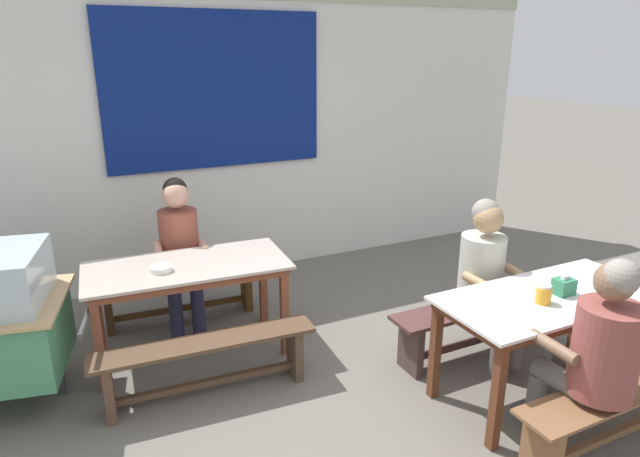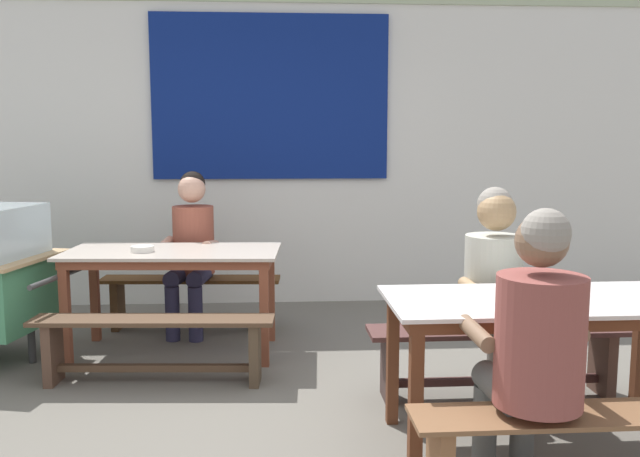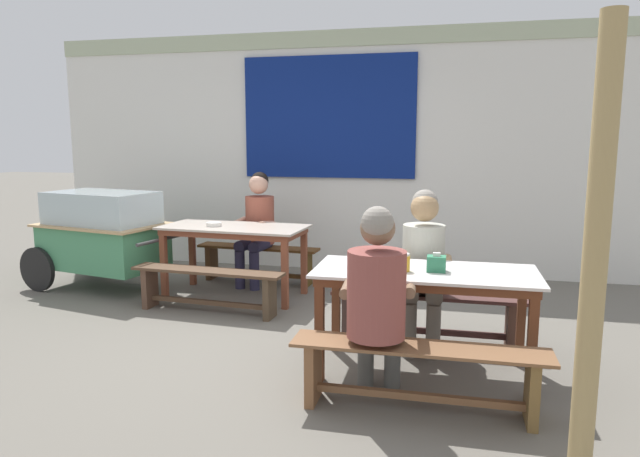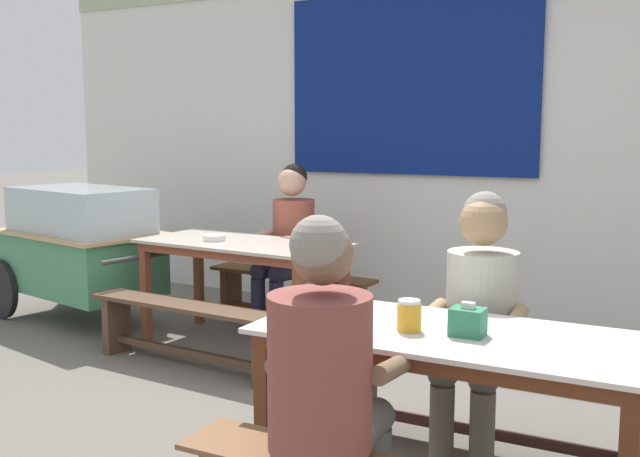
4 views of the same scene
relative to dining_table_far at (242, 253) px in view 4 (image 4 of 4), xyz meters
name	(u,v)px [view 4 (image 4 of 4)]	position (x,y,z in m)	size (l,w,h in m)	color
ground_plane	(226,424)	(0.74, -1.27, -0.67)	(40.00, 40.00, 0.00)	#666158
backdrop_wall	(417,129)	(0.74, 1.52, 0.88)	(7.41, 0.23, 2.95)	silver
dining_table_far	(242,253)	(0.00, 0.00, 0.00)	(1.54, 0.80, 0.75)	#BDAFA0
dining_table_near	(450,351)	(2.05, -1.58, 0.00)	(1.54, 0.72, 0.75)	silver
bench_far_back	(291,290)	(0.04, 0.61, -0.39)	(1.45, 0.34, 0.42)	brown
bench_far_front	(186,325)	(-0.04, -0.61, -0.39)	(1.53, 0.34, 0.42)	#4F3826
bench_near_back	(488,395)	(2.05, -0.97, -0.38)	(1.55, 0.31, 0.42)	#4C2D2A
food_cart	(81,243)	(-1.54, -0.04, -0.04)	(1.79, 1.13, 1.08)	#458D60
person_center_facing	(289,236)	(0.06, 0.55, 0.06)	(0.48, 0.56, 1.28)	#2D2B49
person_near_front	(326,371)	(1.79, -2.15, 0.05)	(0.48, 0.56, 1.27)	#5E605C
person_right_near_table	(479,309)	(2.01, -1.03, 0.05)	(0.46, 0.56, 1.26)	#6A645B
tissue_box	(468,322)	(2.13, -1.61, 0.14)	(0.13, 0.10, 0.13)	#2E7D56
condiment_jar	(409,316)	(1.90, -1.65, 0.14)	(0.10, 0.10, 0.13)	gold
soup_bowl	(214,238)	(-0.20, -0.06, 0.10)	(0.16, 0.16, 0.04)	silver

